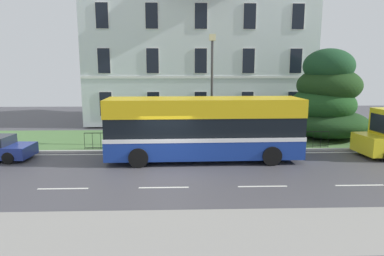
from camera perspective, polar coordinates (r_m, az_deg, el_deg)
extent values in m
cube|color=#45444A|center=(15.48, -4.47, -7.83)|extent=(60.00, 56.00, 0.06)
cube|color=silver|center=(18.98, -3.99, -4.36)|extent=(54.00, 0.14, 0.01)
cube|color=silver|center=(14.54, -20.98, -9.54)|extent=(2.00, 0.12, 0.01)
cube|color=silver|center=(13.77, -4.80, -9.98)|extent=(2.00, 0.12, 0.01)
cube|color=silver|center=(14.14, 11.84, -9.62)|extent=(2.00, 0.12, 0.01)
cube|color=silver|center=(15.57, 26.47, -8.65)|extent=(2.00, 0.12, 0.01)
cube|color=#9E9E99|center=(19.42, -3.95, -3.86)|extent=(57.00, 0.24, 0.12)
cube|color=#4F7741|center=(22.63, -3.66, -1.87)|extent=(57.00, 6.35, 0.12)
cube|color=gray|center=(10.38, -5.86, -16.96)|extent=(57.00, 3.00, 0.01)
cube|color=silver|center=(31.38, 0.97, 11.54)|extent=(18.67, 9.32, 10.87)
cube|color=white|center=(26.69, 1.47, 8.58)|extent=(18.67, 0.06, 0.20)
cube|color=#2D333D|center=(26.90, 1.45, 2.55)|extent=(1.10, 0.06, 2.20)
cube|color=white|center=(27.41, -14.36, 3.93)|extent=(1.04, 0.04, 1.99)
cube|color=black|center=(27.39, -14.37, 3.93)|extent=(0.94, 0.03, 1.89)
cube|color=white|center=(26.86, -6.54, 4.06)|extent=(1.04, 0.04, 1.99)
cube|color=black|center=(26.84, -6.54, 4.06)|extent=(0.94, 0.03, 1.89)
cube|color=white|center=(26.81, 1.46, 4.11)|extent=(1.04, 0.04, 1.99)
cube|color=black|center=(26.79, 1.46, 4.11)|extent=(0.94, 0.03, 1.89)
cube|color=white|center=(27.29, 9.33, 4.09)|extent=(1.04, 0.04, 1.99)
cube|color=black|center=(27.27, 9.33, 4.08)|extent=(0.94, 0.03, 1.89)
cube|color=white|center=(28.25, 16.79, 3.99)|extent=(1.04, 0.04, 1.99)
cube|color=black|center=(28.23, 16.80, 3.99)|extent=(0.94, 0.03, 1.89)
cube|color=white|center=(27.28, -14.67, 10.93)|extent=(1.04, 0.04, 1.99)
cube|color=black|center=(27.26, -14.68, 10.93)|extent=(0.94, 0.03, 1.89)
cube|color=white|center=(26.72, -6.69, 11.21)|extent=(1.04, 0.04, 1.99)
cube|color=black|center=(26.70, -6.69, 11.21)|extent=(0.94, 0.03, 1.89)
cube|color=white|center=(26.68, 1.49, 11.28)|extent=(1.04, 0.04, 1.99)
cube|color=black|center=(26.66, 1.49, 11.28)|extent=(0.94, 0.03, 1.89)
cube|color=white|center=(27.16, 9.53, 11.12)|extent=(1.04, 0.04, 1.99)
cube|color=black|center=(27.14, 9.54, 11.12)|extent=(0.94, 0.03, 1.89)
cube|color=white|center=(28.13, 17.14, 10.78)|extent=(1.04, 0.04, 1.99)
cube|color=black|center=(28.11, 17.15, 10.78)|extent=(0.94, 0.03, 1.89)
cube|color=white|center=(27.56, -14.99, 17.89)|extent=(1.04, 0.04, 1.99)
cube|color=black|center=(27.54, -15.00, 17.90)|extent=(0.94, 0.03, 1.89)
cube|color=white|center=(27.01, -6.84, 18.32)|extent=(1.04, 0.04, 1.99)
cube|color=black|center=(26.99, -6.84, 18.33)|extent=(0.94, 0.03, 1.89)
cube|color=white|center=(26.97, 1.52, 18.40)|extent=(1.04, 0.04, 1.99)
cube|color=black|center=(26.95, 1.52, 18.40)|extent=(0.94, 0.03, 1.89)
cube|color=white|center=(27.44, 9.74, 18.12)|extent=(1.04, 0.04, 1.99)
cube|color=black|center=(27.42, 9.75, 18.12)|extent=(0.94, 0.03, 1.89)
cube|color=white|center=(28.40, 17.50, 17.53)|extent=(1.04, 0.04, 1.99)
cube|color=black|center=(28.38, 17.51, 17.54)|extent=(0.94, 0.03, 1.89)
cube|color=black|center=(19.53, 2.73, -0.74)|extent=(14.23, 0.04, 0.04)
cube|color=black|center=(19.71, 2.71, -3.22)|extent=(14.23, 0.04, 0.04)
cylinder|color=black|center=(20.34, -17.72, -2.14)|extent=(0.02, 0.02, 0.95)
cylinder|color=black|center=(20.22, -16.46, -2.15)|extent=(0.02, 0.02, 0.95)
cylinder|color=black|center=(20.10, -15.19, -2.15)|extent=(0.02, 0.02, 0.95)
cylinder|color=black|center=(20.00, -13.91, -2.15)|extent=(0.02, 0.02, 0.95)
cylinder|color=black|center=(19.91, -12.62, -2.16)|extent=(0.02, 0.02, 0.95)
cylinder|color=black|center=(19.83, -11.32, -2.16)|extent=(0.02, 0.02, 0.95)
cylinder|color=black|center=(19.76, -10.00, -2.16)|extent=(0.02, 0.02, 0.95)
cylinder|color=black|center=(19.70, -8.68, -2.16)|extent=(0.02, 0.02, 0.95)
cylinder|color=black|center=(19.65, -7.35, -2.15)|extent=(0.02, 0.02, 0.95)
cylinder|color=black|center=(19.62, -6.01, -2.15)|extent=(0.02, 0.02, 0.95)
cylinder|color=black|center=(19.59, -4.67, -2.14)|extent=(0.02, 0.02, 0.95)
cylinder|color=black|center=(19.57, -3.33, -2.14)|extent=(0.02, 0.02, 0.95)
cylinder|color=black|center=(19.56, -1.98, -2.13)|extent=(0.02, 0.02, 0.95)
cylinder|color=black|center=(19.57, -0.64, -2.12)|extent=(0.02, 0.02, 0.95)
cylinder|color=black|center=(19.58, 0.71, -2.11)|extent=(0.02, 0.02, 0.95)
cylinder|color=black|center=(19.61, 2.05, -2.10)|extent=(0.02, 0.02, 0.95)
cylinder|color=black|center=(19.65, 3.38, -2.09)|extent=(0.02, 0.02, 0.95)
cylinder|color=black|center=(19.69, 4.71, -2.08)|extent=(0.02, 0.02, 0.95)
cylinder|color=black|center=(19.75, 6.04, -2.07)|extent=(0.02, 0.02, 0.95)
cylinder|color=black|center=(19.82, 7.35, -2.05)|extent=(0.02, 0.02, 0.95)
cylinder|color=black|center=(19.90, 8.66, -2.03)|extent=(0.02, 0.02, 0.95)
cylinder|color=black|center=(19.99, 9.96, -2.02)|extent=(0.02, 0.02, 0.95)
cylinder|color=black|center=(20.09, 11.24, -2.00)|extent=(0.02, 0.02, 0.95)
cylinder|color=black|center=(20.20, 12.51, -1.98)|extent=(0.02, 0.02, 0.95)
cylinder|color=black|center=(20.31, 13.76, -1.96)|extent=(0.02, 0.02, 0.95)
cylinder|color=black|center=(20.44, 15.00, -1.94)|extent=(0.02, 0.02, 0.95)
cylinder|color=black|center=(20.58, 16.23, -1.92)|extent=(0.02, 0.02, 0.95)
cylinder|color=black|center=(20.73, 17.43, -1.90)|extent=(0.02, 0.02, 0.95)
cylinder|color=black|center=(20.88, 18.62, -1.88)|extent=(0.02, 0.02, 0.95)
cylinder|color=black|center=(21.05, 19.79, -1.86)|extent=(0.02, 0.02, 0.95)
cylinder|color=black|center=(21.22, 20.95, -1.84)|extent=(0.02, 0.02, 0.95)
cylinder|color=black|center=(21.40, 22.08, -1.81)|extent=(0.02, 0.02, 0.95)
cylinder|color=#423328|center=(24.37, 21.49, 0.09)|extent=(0.55, 0.55, 1.37)
ellipsoid|color=#193718|center=(24.59, 21.55, 0.81)|extent=(5.69, 5.69, 1.96)
ellipsoid|color=#1A421B|center=(24.15, 21.22, 3.71)|extent=(4.23, 4.23, 2.47)
ellipsoid|color=#1A3515|center=(24.20, 22.13, 6.67)|extent=(4.14, 4.14, 2.39)
ellipsoid|color=#183D21|center=(23.95, 22.10, 9.68)|extent=(3.24, 3.24, 2.25)
cube|color=navy|center=(17.51, 1.99, -2.91)|extent=(9.90, 2.67, 1.07)
cube|color=white|center=(17.40, 2.00, -1.32)|extent=(9.92, 2.69, 0.20)
cube|color=black|center=(17.30, 2.01, 0.45)|extent=(9.82, 2.62, 1.01)
cube|color=gold|center=(17.17, 2.03, 3.59)|extent=(9.90, 2.67, 0.89)
cube|color=black|center=(18.42, 17.52, 0.42)|extent=(0.10, 2.07, 0.93)
cube|color=black|center=(18.29, 17.68, 3.37)|extent=(0.10, 1.77, 0.57)
cylinder|color=silver|center=(19.39, 16.51, -3.00)|extent=(0.04, 0.20, 0.20)
cylinder|color=silver|center=(17.96, 18.18, -4.11)|extent=(0.04, 0.20, 0.20)
cylinder|color=black|center=(19.26, 11.36, -2.87)|extent=(0.97, 0.32, 0.96)
cylinder|color=black|center=(17.05, 13.32, -4.61)|extent=(0.97, 0.32, 0.96)
cylinder|color=black|center=(18.74, -8.31, -3.13)|extent=(0.97, 0.32, 0.96)
cylinder|color=black|center=(16.46, -9.04, -4.99)|extent=(0.97, 0.32, 0.96)
cube|color=yellow|center=(20.43, 27.87, -2.44)|extent=(1.14, 2.15, 0.99)
cube|color=black|center=(20.51, 29.23, 0.65)|extent=(0.18, 1.67, 0.96)
cylinder|color=black|center=(21.54, 27.21, -2.82)|extent=(0.69, 0.27, 0.68)
cylinder|color=black|center=(20.63, -26.38, -3.39)|extent=(0.61, 0.21, 0.60)
cylinder|color=black|center=(19.22, -28.62, -4.49)|extent=(0.61, 0.21, 0.60)
cylinder|color=#333338|center=(19.82, 3.37, 5.62)|extent=(0.14, 0.14, 6.15)
cube|color=beige|center=(19.85, 3.47, 15.04)|extent=(0.36, 0.24, 0.36)
cylinder|color=#23472D|center=(20.42, -1.99, -1.56)|extent=(0.45, 0.45, 0.99)
ellipsoid|color=black|center=(20.31, -2.00, 0.02)|extent=(0.46, 0.46, 0.16)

